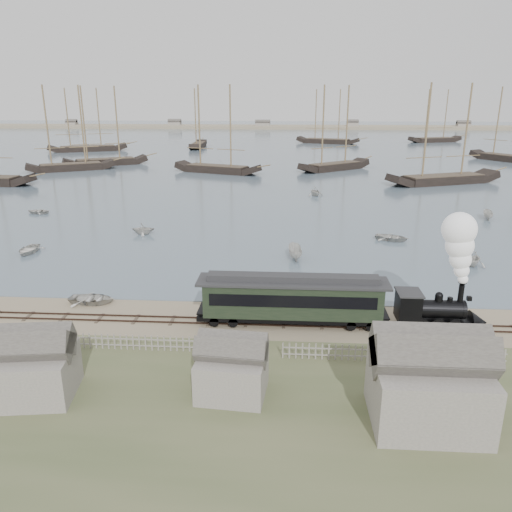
{
  "coord_description": "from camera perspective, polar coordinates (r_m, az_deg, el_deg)",
  "views": [
    {
      "loc": [
        5.17,
        -38.22,
        17.28
      ],
      "look_at": [
        2.36,
        4.63,
        3.5
      ],
      "focal_mm": 35.0,
      "sensor_mm": 36.0,
      "label": 1
    }
  ],
  "objects": [
    {
      "name": "picket_fence_west",
      "position": [
        37.54,
        -15.06,
        -10.28
      ],
      "size": [
        19.0,
        0.1,
        1.2
      ],
      "primitive_type": null,
      "color": "slate",
      "rests_on": "ground"
    },
    {
      "name": "schooner_7",
      "position": [
        179.26,
        -6.73,
        15.36
      ],
      "size": [
        4.73,
        18.79,
        20.0
      ],
      "primitive_type": null,
      "rotation": [
        0.0,
        0.0,
        1.59
      ],
      "color": "black",
      "rests_on": "harbor_water"
    },
    {
      "name": "schooner_3",
      "position": [
        124.52,
        9.17,
        14.25
      ],
      "size": [
        18.82,
        16.5,
        20.0
      ],
      "primitive_type": null,
      "rotation": [
        0.0,
        0.0,
        0.68
      ],
      "color": "black",
      "rests_on": "harbor_water"
    },
    {
      "name": "shed_mid",
      "position": [
        31.56,
        -2.72,
        -15.42
      ],
      "size": [
        4.0,
        3.5,
        3.6
      ],
      "primitive_type": null,
      "color": "slate",
      "rests_on": "ground"
    },
    {
      "name": "shed_right",
      "position": [
        30.76,
        18.68,
        -17.45
      ],
      "size": [
        6.0,
        5.0,
        5.1
      ],
      "primitive_type": null,
      "color": "slate",
      "rests_on": "ground"
    },
    {
      "name": "schooner_10",
      "position": [
        130.25,
        -20.82,
        13.5
      ],
      "size": [
        20.02,
        14.08,
        20.0
      ],
      "primitive_type": null,
      "rotation": [
        0.0,
        0.0,
        0.51
      ],
      "color": "black",
      "rests_on": "harbor_water"
    },
    {
      "name": "schooner_1",
      "position": [
        137.76,
        -17.13,
        14.03
      ],
      "size": [
        21.02,
        14.43,
        20.0
      ],
      "primitive_type": null,
      "rotation": [
        0.0,
        0.0,
        0.5
      ],
      "color": "black",
      "rests_on": "harbor_water"
    },
    {
      "name": "harbor_water",
      "position": [
        209.0,
        2.39,
        13.04
      ],
      "size": [
        600.0,
        336.0,
        0.06
      ],
      "primitive_type": "cube",
      "color": "#4D626F",
      "rests_on": "ground"
    },
    {
      "name": "rowboat_1",
      "position": [
        66.73,
        -12.78,
        3.08
      ],
      "size": [
        2.74,
        3.12,
        1.55
      ],
      "primitive_type": "imported",
      "rotation": [
        0.0,
        0.0,
        1.64
      ],
      "color": "beige",
      "rests_on": "harbor_water"
    },
    {
      "name": "ground",
      "position": [
        42.26,
        -3.62,
        -6.38
      ],
      "size": [
        600.0,
        600.0,
        0.0
      ],
      "primitive_type": "plane",
      "color": "gray",
      "rests_on": "ground"
    },
    {
      "name": "passenger_coach",
      "position": [
        39.21,
        4.17,
        -4.77
      ],
      "size": [
        14.82,
        2.86,
        3.6
      ],
      "color": "black",
      "rests_on": "ground"
    },
    {
      "name": "rowboat_5",
      "position": [
        80.8,
        24.98,
        4.27
      ],
      "size": [
        3.48,
        1.97,
        1.27
      ],
      "primitive_type": "imported",
      "rotation": [
        0.0,
        0.0,
        2.91
      ],
      "color": "beige",
      "rests_on": "harbor_water"
    },
    {
      "name": "rowboat_7",
      "position": [
        91.58,
        6.79,
        7.36
      ],
      "size": [
        4.02,
        3.8,
        1.68
      ],
      "primitive_type": "imported",
      "rotation": [
        0.0,
        0.0,
        0.41
      ],
      "color": "beige",
      "rests_on": "harbor_water"
    },
    {
      "name": "schooner_8",
      "position": [
        197.43,
        8.29,
        15.51
      ],
      "size": [
        24.3,
        13.35,
        20.0
      ],
      "primitive_type": null,
      "rotation": [
        0.0,
        0.0,
        -0.35
      ],
      "color": "black",
      "rests_on": "harbor_water"
    },
    {
      "name": "schooner_6",
      "position": [
        176.01,
        -18.96,
        14.52
      ],
      "size": [
        25.1,
        15.34,
        20.0
      ],
      "primitive_type": null,
      "rotation": [
        0.0,
        0.0,
        0.42
      ],
      "color": "black",
      "rests_on": "harbor_water"
    },
    {
      "name": "rowboat_8",
      "position": [
        63.09,
        -24.58,
        0.68
      ],
      "size": [
        4.06,
        3.0,
        0.81
      ],
      "primitive_type": "imported",
      "rotation": [
        0.0,
        0.0,
        0.05
      ],
      "color": "beige",
      "rests_on": "harbor_water"
    },
    {
      "name": "schooner_2",
      "position": [
        118.92,
        -4.56,
        14.25
      ],
      "size": [
        21.61,
        12.05,
        20.0
      ],
      "primitive_type": null,
      "rotation": [
        0.0,
        0.0,
        -0.36
      ],
      "color": "black",
      "rests_on": "harbor_water"
    },
    {
      "name": "far_spit",
      "position": [
        288.78,
        2.81,
        14.34
      ],
      "size": [
        500.0,
        20.0,
        1.8
      ],
      "primitive_type": "cube",
      "color": "gray",
      "rests_on": "ground"
    },
    {
      "name": "picket_fence_east",
      "position": [
        36.0,
        15.34,
        -11.59
      ],
      "size": [
        15.0,
        0.1,
        1.2
      ],
      "primitive_type": null,
      "color": "slate",
      "rests_on": "ground"
    },
    {
      "name": "locomotive",
      "position": [
        40.55,
        21.63,
        -2.51
      ],
      "size": [
        7.08,
        2.64,
        8.83
      ],
      "color": "black",
      "rests_on": "ground"
    },
    {
      "name": "rowboat_2",
      "position": [
        55.32,
        4.47,
        0.39
      ],
      "size": [
        3.9,
        1.78,
        1.46
      ],
      "primitive_type": "imported",
      "rotation": [
        0.0,
        0.0,
        3.24
      ],
      "color": "beige",
      "rests_on": "harbor_water"
    },
    {
      "name": "rail_track",
      "position": [
        40.44,
        -3.98,
        -7.48
      ],
      "size": [
        120.0,
        1.8,
        0.16
      ],
      "color": "#33231C",
      "rests_on": "ground"
    },
    {
      "name": "schooner_9",
      "position": [
        213.15,
        20.02,
        14.82
      ],
      "size": [
        22.03,
        11.62,
        20.0
      ],
      "primitive_type": null,
      "rotation": [
        0.0,
        0.0,
        0.33
      ],
      "color": "black",
      "rests_on": "harbor_water"
    },
    {
      "name": "schooner_4",
      "position": [
        110.31,
        21.15,
        12.88
      ],
      "size": [
        25.23,
        14.66,
        20.0
      ],
      "primitive_type": null,
      "rotation": [
        0.0,
        0.0,
        0.38
      ],
      "color": "black",
      "rests_on": "harbor_water"
    },
    {
      "name": "rowboat_4",
      "position": [
        57.73,
        23.64,
        -0.27
      ],
      "size": [
        3.93,
        3.78,
        1.6
      ],
      "primitive_type": "imported",
      "rotation": [
        0.0,
        0.0,
        5.76
      ],
      "color": "beige",
      "rests_on": "harbor_water"
    },
    {
      "name": "rowboat_3",
      "position": [
        64.62,
        15.26,
        2.08
      ],
      "size": [
        4.25,
        4.87,
        0.84
      ],
      "primitive_type": "imported",
      "rotation": [
        0.0,
        0.0,
        1.17
      ],
      "color": "beige",
      "rests_on": "harbor_water"
    },
    {
      "name": "shed_left",
      "position": [
        34.13,
        -24.07,
        -14.35
      ],
      "size": [
        5.0,
        4.0,
        4.1
      ],
      "primitive_type": null,
      "color": "slate",
      "rests_on": "ground"
    },
    {
      "name": "rowboat_6",
      "position": [
        84.08,
        -23.68,
        4.71
      ],
      "size": [
        2.74,
        3.59,
        0.69
      ],
      "primitive_type": "imported",
      "rotation": [
        0.0,
        0.0,
        4.61
      ],
      "color": "beige",
      "rests_on": "harbor_water"
    },
    {
      "name": "beached_dinghy",
      "position": [
        45.99,
        -18.23,
        -4.67
      ],
      "size": [
        2.95,
        4.06,
        0.83
      ],
      "primitive_type": "imported",
      "rotation": [
        0.0,
        0.0,
        1.54
      ],
      "color": "beige",
      "rests_on": "ground"
    }
  ]
}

